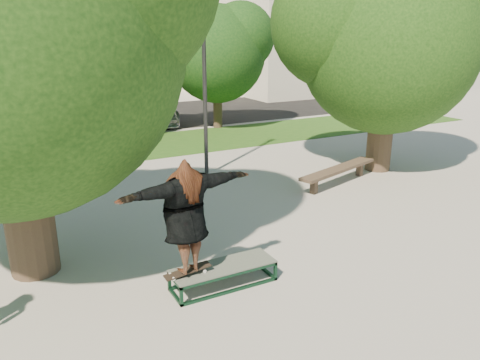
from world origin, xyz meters
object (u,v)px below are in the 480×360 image
grind_box (223,275)px  tree_right (385,34)px  lamppost (204,69)px  car_silver_b (146,107)px  car_dark (79,116)px  car_grey (105,113)px  bench (339,170)px

grind_box → tree_right: bearing=29.5°
lamppost → car_silver_b: bearing=83.6°
car_dark → car_grey: size_ratio=0.79×
car_silver_b → lamppost: bearing=-93.1°
bench → car_grey: car_grey is taller
tree_right → car_silver_b: (-3.89, 11.11, -3.36)m
lamppost → grind_box: (-2.42, -6.06, -2.96)m
lamppost → bench: lamppost is taller
bench → grind_box: bearing=-164.1°
bench → car_dark: size_ratio=0.75×
lamppost → bench: bearing=-41.2°
tree_right → bench: size_ratio=2.07×
tree_right → lamppost: bearing=158.7°
tree_right → bench: 4.23m
tree_right → car_dark: tree_right is taller
car_grey → bench: bearing=-79.8°
grind_box → car_dark: 14.57m
grind_box → car_dark: (0.25, 14.56, 0.50)m
tree_right → car_grey: 12.48m
bench → car_silver_b: size_ratio=0.62×
car_dark → car_grey: car_grey is taller
car_grey → car_silver_b: car_grey is taller
tree_right → grind_box: 9.29m
bench → lamppost: bearing=121.8°
grind_box → car_silver_b: size_ratio=0.36×
car_grey → car_silver_b: bearing=8.4°
lamppost → car_dark: size_ratio=1.45×
tree_right → car_dark: 13.05m
car_silver_b → car_grey: bearing=-158.5°
lamppost → grind_box: size_ratio=3.39×
bench → car_dark: car_dark is taller
tree_right → grind_box: bearing=-150.5°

